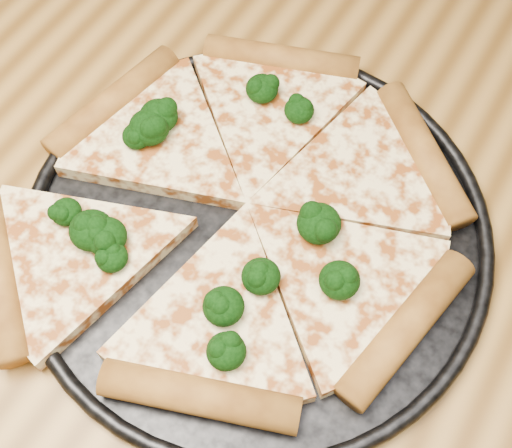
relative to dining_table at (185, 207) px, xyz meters
The scene contains 5 objects.
ground 0.66m from the dining_table, ahead, with size 4.00×4.00×0.00m, color brown.
dining_table is the anchor object (origin of this frame).
pizza_pan 0.15m from the dining_table, 16.14° to the right, with size 0.40×0.40×0.02m.
pizza 0.14m from the dining_table, 16.63° to the right, with size 0.39×0.41×0.03m.
broccoli_florets 0.14m from the dining_table, 38.66° to the right, with size 0.25×0.26×0.03m.
Camera 1 is at (0.24, -0.26, 1.26)m, focal length 47.16 mm.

